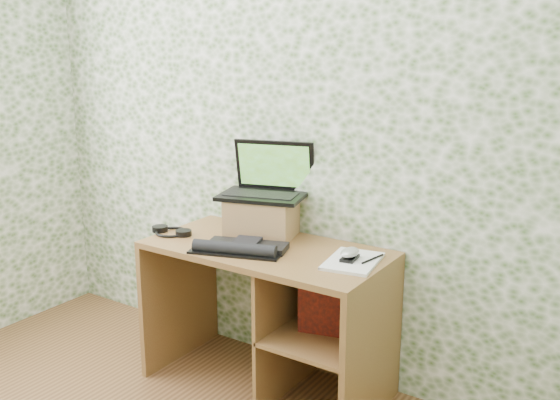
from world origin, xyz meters
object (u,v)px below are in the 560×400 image
Objects in this scene: desk at (283,300)px; notepad at (353,261)px; riser at (262,217)px; laptop at (267,183)px; keyboard at (241,247)px.

notepad reaches higher than desk.
laptop reaches higher than riser.
laptop is (0.00, 0.05, 0.17)m from riser.
desk is 3.58× the size of riser.
laptop is at bearing 155.19° from notepad.
laptop is at bearing 83.51° from keyboard.
notepad is at bearing -31.24° from laptop.
desk is at bearing 170.77° from notepad.
keyboard is (0.06, -0.27, -0.08)m from riser.
desk is at bearing -54.30° from laptop.
desk is 0.47m from notepad.
desk is 0.36m from keyboard.
keyboard is (0.06, -0.31, -0.25)m from laptop.
laptop is (-0.20, 0.16, 0.54)m from desk.
riser is 0.69× the size of laptop.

